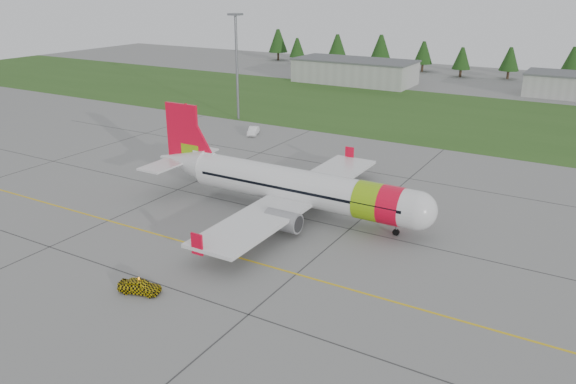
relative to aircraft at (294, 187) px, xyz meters
The scene contains 9 objects.
ground 21.42m from the aircraft, 96.03° to the right, with size 320.00×320.00×0.00m, color gray.
aircraft is the anchor object (origin of this frame).
follow_me_car 23.17m from the aircraft, 96.21° to the right, with size 1.54×1.31×3.84m, color yellow.
service_van 37.42m from the aircraft, 131.34° to the left, with size 1.52×1.44×4.37m, color white.
grass_strip 61.08m from the aircraft, 92.09° to the left, with size 320.00×50.00×0.03m, color #30561E.
taxi_guideline 13.64m from the aircraft, 99.68° to the right, with size 120.00×0.25×0.02m, color gold.
hangar_west 94.61m from the aircraft, 109.91° to the left, with size 32.00×14.00×6.00m, color #A8A8A3.
floodlight_mast 50.81m from the aircraft, 132.81° to the left, with size 0.50×0.50×20.00m, color slate.
treeline 116.98m from the aircraft, 91.09° to the left, with size 160.00×8.00×10.00m, color #1C3F14, non-canonical shape.
Camera 1 is at (33.06, -32.70, 25.69)m, focal length 35.00 mm.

